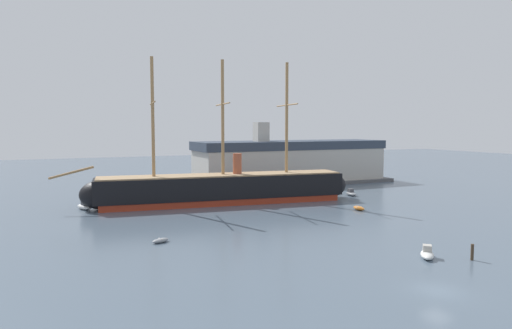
% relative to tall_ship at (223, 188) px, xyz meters
% --- Properties ---
extents(ground_plane, '(400.00, 400.00, 0.00)m').
position_rel_tall_ship_xyz_m(ground_plane, '(0.99, -52.16, -3.00)').
color(ground_plane, '#4C5B6B').
extents(tall_ship, '(57.15, 14.94, 27.56)m').
position_rel_tall_ship_xyz_m(tall_ship, '(0.00, 0.00, 0.00)').
color(tall_ship, maroon).
rests_on(tall_ship, ground).
extents(motorboat_foreground_right, '(3.36, 3.52, 1.44)m').
position_rel_tall_ship_xyz_m(motorboat_foreground_right, '(7.99, -44.11, -2.49)').
color(motorboat_foreground_right, silver).
rests_on(motorboat_foreground_right, ground).
extents(dinghy_mid_left, '(2.57, 1.81, 0.56)m').
position_rel_tall_ship_xyz_m(dinghy_mid_left, '(-17.91, -24.57, -2.72)').
color(dinghy_mid_left, gray).
rests_on(dinghy_mid_left, ground).
extents(dinghy_alongside_stern, '(1.48, 2.98, 0.68)m').
position_rel_tall_ship_xyz_m(dinghy_alongside_stern, '(19.54, -16.81, -2.66)').
color(dinghy_alongside_stern, orange).
rests_on(dinghy_alongside_stern, ground).
extents(motorboat_far_left, '(3.08, 4.38, 1.70)m').
position_rel_tall_ship_xyz_m(motorboat_far_left, '(-24.95, 4.43, -2.41)').
color(motorboat_far_left, silver).
rests_on(motorboat_far_left, ground).
extents(motorboat_far_right, '(2.02, 3.74, 1.49)m').
position_rel_tall_ship_xyz_m(motorboat_far_right, '(28.51, -2.53, -2.48)').
color(motorboat_far_right, gray).
rests_on(motorboat_far_right, ground).
extents(motorboat_distant_centre, '(2.94, 3.47, 1.37)m').
position_rel_tall_ship_xyz_m(motorboat_distant_centre, '(3.24, 14.18, -2.52)').
color(motorboat_distant_centre, '#B22D28').
rests_on(motorboat_distant_centre, ground).
extents(mooring_piling_nearest, '(0.34, 0.34, 1.82)m').
position_rel_tall_ship_xyz_m(mooring_piling_nearest, '(11.91, -46.84, -2.09)').
color(mooring_piling_nearest, '#423323').
rests_on(mooring_piling_nearest, ground).
extents(mooring_piling_left_pair, '(0.39, 0.39, 1.33)m').
position_rel_tall_ship_xyz_m(mooring_piling_left_pair, '(8.46, -43.92, -2.34)').
color(mooring_piling_left_pair, '#4C3D2D').
rests_on(mooring_piling_left_pair, ground).
extents(dockside_warehouse_right, '(55.07, 16.02, 15.98)m').
position_rel_tall_ship_xyz_m(dockside_warehouse_right, '(27.14, 21.54, 2.56)').
color(dockside_warehouse_right, '#565659').
rests_on(dockside_warehouse_right, ground).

